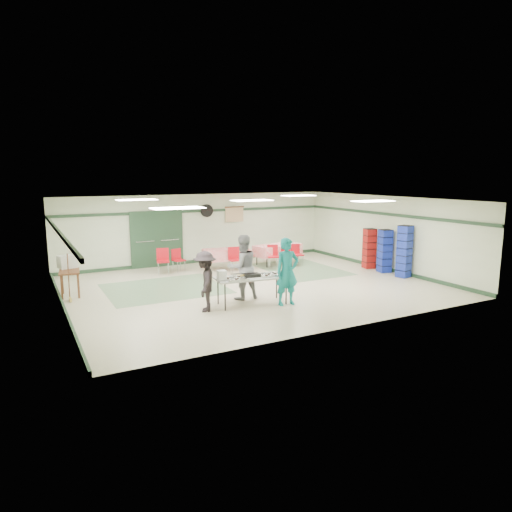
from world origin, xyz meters
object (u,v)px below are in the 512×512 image
volunteer_teal (287,272)px  dining_table_a (278,250)px  volunteer_dark (205,281)px  chair_a (287,253)px  crate_stack_blue_b (404,252)px  chair_loose_a (178,258)px  broom (69,277)px  dining_table_b (226,254)px  chair_loose_b (163,258)px  serving_table (252,278)px  volunteer_grey (242,267)px  chair_b (273,254)px  crate_stack_blue_a (385,251)px  chair_c (296,252)px  chair_d (234,257)px  printer_table (69,274)px  office_printer (67,262)px  crate_stack_red (369,249)px

volunteer_teal → dining_table_a: size_ratio=0.91×
volunteer_dark → chair_a: 6.28m
volunteer_dark → crate_stack_blue_b: bearing=118.9°
volunteer_teal → chair_loose_a: 5.62m
volunteer_teal → chair_a: bearing=62.3°
chair_a → broom: 7.97m
dining_table_b → chair_loose_b: chair_loose_b is taller
serving_table → chair_loose_b: bearing=108.9°
volunteer_grey → chair_b: size_ratio=2.10×
volunteer_dark → dining_table_b: size_ratio=0.88×
chair_b → crate_stack_blue_a: 4.04m
chair_a → broom: bearing=-166.3°
serving_table → chair_c: (3.97, 3.95, -0.22)m
broom → dining_table_a: bearing=21.1°
serving_table → chair_d: chair_d is taller
dining_table_a → chair_a: size_ratio=2.41×
printer_table → office_printer: (0.00, 0.46, 0.30)m
crate_stack_red → volunteer_dark: bearing=-163.4°
chair_d → printer_table: bearing=-165.3°
chair_d → chair_loose_a: chair_d is taller
chair_b → chair_loose_a: 3.51m
broom → serving_table: bearing=-23.8°
chair_d → crate_stack_blue_a: bearing=-21.4°
volunteer_teal → volunteer_dark: volunteer_teal is taller
printer_table → crate_stack_blue_a: bearing=-3.2°
volunteer_grey → chair_loose_b: volunteer_grey is taller
chair_loose_b → volunteer_dark: bearing=-79.5°
chair_c → broom: size_ratio=0.61×
serving_table → volunteer_teal: volunteer_teal is taller
volunteer_dark → crate_stack_red: size_ratio=1.05×
volunteer_dark → chair_a: size_ratio=1.88×
serving_table → chair_d: bearing=78.1°
office_printer → volunteer_dark: bearing=-65.8°
volunteer_dark → dining_table_b: 5.22m
chair_b → chair_loose_a: size_ratio=1.05×
volunteer_teal → printer_table: bearing=148.0°
chair_b → volunteer_teal: bearing=-93.3°
serving_table → dining_table_b: 4.70m
volunteer_grey → volunteer_dark: size_ratio=1.17×
chair_a → serving_table: bearing=-127.8°
volunteer_teal → chair_d: (0.53, 4.43, -0.35)m
dining_table_b → crate_stack_blue_b: 6.26m
dining_table_b → crate_stack_blue_b: (4.79, -4.02, 0.32)m
chair_loose_a → printer_table: chair_loose_a is taller
dining_table_b → chair_b: 1.75m
printer_table → dining_table_b: bearing=20.1°
serving_table → dining_table_a: dining_table_a is taller
volunteer_teal → crate_stack_red: bearing=31.1°
chair_c → crate_stack_red: 2.72m
serving_table → dining_table_b: size_ratio=1.18×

